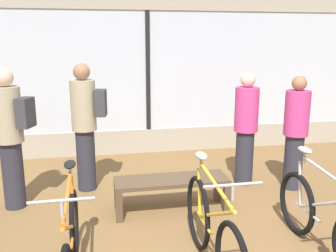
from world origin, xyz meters
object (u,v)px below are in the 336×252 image
at_px(display_bench, 171,184).
at_px(customer_near_rack, 85,123).
at_px(customer_near_bench, 246,127).
at_px(bicycle_left, 71,245).
at_px(bicycle_right, 323,221).
at_px(customer_by_window, 11,135).
at_px(bicycle_center, 212,233).
at_px(customer_mid_floor, 296,131).

distance_m(display_bench, customer_near_rack, 1.51).
xyz_separation_m(customer_near_rack, customer_near_bench, (2.27, -0.21, -0.11)).
bearing_deg(customer_near_rack, bicycle_left, -92.81).
relative_size(bicycle_left, customer_near_bench, 1.04).
bearing_deg(customer_near_rack, bicycle_right, -43.91).
relative_size(bicycle_left, customer_by_window, 0.96).
distance_m(bicycle_right, display_bench, 1.78).
xyz_separation_m(bicycle_left, customer_near_rack, (0.11, 2.16, 0.60)).
xyz_separation_m(bicycle_center, bicycle_right, (1.14, 0.07, -0.03)).
bearing_deg(customer_by_window, customer_near_rack, 25.99).
height_order(bicycle_left, bicycle_right, bicycle_right).
bearing_deg(bicycle_left, customer_by_window, 114.46).
distance_m(bicycle_left, customer_near_rack, 2.24).
xyz_separation_m(bicycle_left, customer_by_window, (-0.78, 1.72, 0.59)).
xyz_separation_m(customer_near_rack, customer_by_window, (-0.89, -0.43, -0.01)).
relative_size(customer_by_window, customer_mid_floor, 1.09).
bearing_deg(bicycle_right, bicycle_center, -176.61).
bearing_deg(bicycle_left, bicycle_right, -0.71).
xyz_separation_m(display_bench, customer_near_bench, (1.24, 0.70, 0.51)).
bearing_deg(display_bench, bicycle_left, -132.29).
bearing_deg(customer_near_bench, bicycle_left, -140.61).
height_order(bicycle_center, customer_mid_floor, customer_mid_floor).
distance_m(customer_mid_floor, customer_near_bench, 0.69).
bearing_deg(customer_by_window, display_bench, -13.85).
distance_m(bicycle_right, customer_near_bench, 2.04).
bearing_deg(customer_mid_floor, bicycle_center, -135.19).
height_order(bicycle_right, customer_by_window, customer_by_window).
relative_size(display_bench, customer_near_rack, 0.78).
bearing_deg(display_bench, bicycle_center, -85.71).
distance_m(customer_near_rack, customer_near_bench, 2.28).
height_order(bicycle_right, customer_near_bench, customer_near_bench).
bearing_deg(customer_near_bench, customer_mid_floor, -26.44).
bearing_deg(bicycle_left, bicycle_center, -4.48).
bearing_deg(bicycle_left, display_bench, 47.71).
bearing_deg(customer_by_window, customer_mid_floor, -1.21).
distance_m(display_bench, customer_by_window, 2.07).
xyz_separation_m(bicycle_right, display_bench, (-1.24, 1.28, -0.03)).
relative_size(bicycle_left, customer_near_rack, 0.95).
distance_m(customer_near_rack, customer_mid_floor, 2.93).
bearing_deg(customer_near_rack, customer_by_window, -154.01).
relative_size(customer_near_rack, customer_near_bench, 1.09).
height_order(display_bench, customer_near_rack, customer_near_rack).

